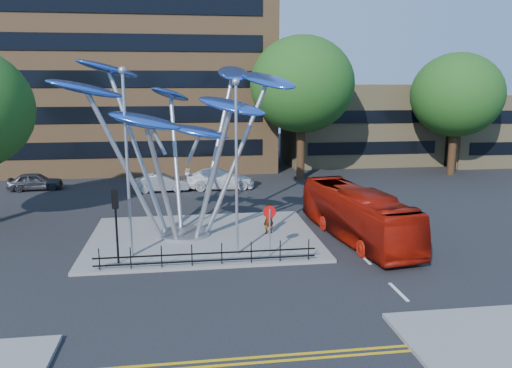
{
  "coord_description": "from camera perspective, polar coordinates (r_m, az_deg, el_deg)",
  "views": [
    {
      "loc": [
        -1.79,
        -19.74,
        8.29
      ],
      "look_at": [
        1.56,
        4.0,
        3.35
      ],
      "focal_mm": 35.0,
      "sensor_mm": 36.0,
      "label": 1
    }
  ],
  "objects": [
    {
      "name": "low_building_near",
      "position": [
        53.0,
        11.7,
        6.76
      ],
      "size": [
        15.0,
        8.0,
        8.0
      ],
      "primitive_type": "cube",
      "color": "#A0895E",
      "rests_on": "ground"
    },
    {
      "name": "traffic_island",
      "position": [
        27.03,
        -6.01,
        -6.12
      ],
      "size": [
        12.0,
        9.0,
        0.15
      ],
      "primitive_type": "cube",
      "color": "slate",
      "rests_on": "ground"
    },
    {
      "name": "parked_car_mid",
      "position": [
        38.85,
        -10.75,
        0.14
      ],
      "size": [
        4.18,
        1.58,
        1.36
      ],
      "primitive_type": "imported",
      "rotation": [
        0.0,
        0.0,
        1.6
      ],
      "color": "#B8BBC0",
      "rests_on": "ground"
    },
    {
      "name": "low_building_far",
      "position": [
        57.56,
        25.67,
        5.73
      ],
      "size": [
        12.0,
        8.0,
        7.0
      ],
      "primitive_type": "cube",
      "color": "#A0895E",
      "rests_on": "ground"
    },
    {
      "name": "red_bus",
      "position": [
        27.03,
        11.46,
        -3.42
      ],
      "size": [
        3.66,
        10.08,
        2.75
      ],
      "primitive_type": "imported",
      "rotation": [
        0.0,
        0.0,
        0.14
      ],
      "color": "#951206",
      "rests_on": "ground"
    },
    {
      "name": "brick_tower",
      "position": [
        52.34,
        -13.29,
        18.71
      ],
      "size": [
        25.0,
        15.0,
        30.0
      ],
      "primitive_type": "cube",
      "color": "olive",
      "rests_on": "ground"
    },
    {
      "name": "parked_car_left",
      "position": [
        42.35,
        -23.9,
        0.29
      ],
      "size": [
        4.15,
        1.99,
        1.37
      ],
      "primitive_type": "imported",
      "rotation": [
        0.0,
        0.0,
        1.67
      ],
      "color": "#3A3B41",
      "rests_on": "ground"
    },
    {
      "name": "pedestrian",
      "position": [
        27.12,
        1.43,
        -4.0
      ],
      "size": [
        0.7,
        0.56,
        1.66
      ],
      "primitive_type": "imported",
      "rotation": [
        0.0,
        0.0,
        3.45
      ],
      "color": "gray",
      "rests_on": "traffic_island"
    },
    {
      "name": "street_lamp_left",
      "position": [
        23.58,
        -14.6,
        4.12
      ],
      "size": [
        0.36,
        0.36,
        8.8
      ],
      "color": "#9EA0A5",
      "rests_on": "traffic_island"
    },
    {
      "name": "tree_far",
      "position": [
        48.06,
        21.96,
        9.4
      ],
      "size": [
        8.0,
        8.0,
        10.81
      ],
      "color": "black",
      "rests_on": "ground"
    },
    {
      "name": "pedestrian_railing_front",
      "position": [
        22.81,
        -5.63,
        -8.25
      ],
      "size": [
        10.0,
        0.06,
        1.0
      ],
      "color": "black",
      "rests_on": "traffic_island"
    },
    {
      "name": "no_entry_sign_island",
      "position": [
        23.49,
        1.58,
        -4.36
      ],
      "size": [
        0.6,
        0.1,
        2.45
      ],
      "color": "#9EA0A5",
      "rests_on": "traffic_island"
    },
    {
      "name": "tree_right",
      "position": [
        42.87,
        5.27,
        11.26
      ],
      "size": [
        8.8,
        8.8,
        12.11
      ],
      "color": "black",
      "rests_on": "ground"
    },
    {
      "name": "double_yellow_far",
      "position": [
        15.89,
        -0.4,
        -19.78
      ],
      "size": [
        40.0,
        0.12,
        0.01
      ],
      "primitive_type": "cube",
      "color": "gold",
      "rests_on": "ground"
    },
    {
      "name": "street_lamp_right",
      "position": [
        23.08,
        -2.26,
        3.68
      ],
      "size": [
        0.36,
        0.36,
        8.3
      ],
      "color": "#9EA0A5",
      "rests_on": "traffic_island"
    },
    {
      "name": "traffic_light_island",
      "position": [
        23.18,
        -15.76,
        -2.98
      ],
      "size": [
        0.28,
        0.18,
        3.42
      ],
      "color": "black",
      "rests_on": "traffic_island"
    },
    {
      "name": "leaf_sculpture",
      "position": [
        26.46,
        -8.71,
        8.44
      ],
      "size": [
        12.72,
        9.54,
        9.51
      ],
      "color": "#9EA0A5",
      "rests_on": "traffic_island"
    },
    {
      "name": "ground",
      "position": [
        21.49,
        -2.68,
        -11.07
      ],
      "size": [
        120.0,
        120.0,
        0.0
      ],
      "primitive_type": "plane",
      "color": "black",
      "rests_on": "ground"
    },
    {
      "name": "parked_car_right",
      "position": [
        39.29,
        -4.16,
        0.59
      ],
      "size": [
        5.41,
        2.25,
        1.56
      ],
      "primitive_type": "imported",
      "rotation": [
        0.0,
        0.0,
        1.56
      ],
      "color": "white",
      "rests_on": "ground"
    },
    {
      "name": "double_yellow_near",
      "position": [
        16.14,
        -0.55,
        -19.23
      ],
      "size": [
        40.0,
        0.12,
        0.01
      ],
      "primitive_type": "cube",
      "color": "gold",
      "rests_on": "ground"
    }
  ]
}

